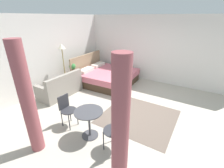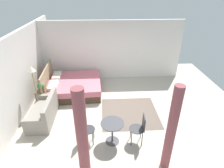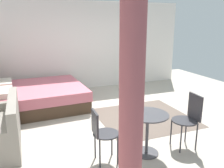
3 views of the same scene
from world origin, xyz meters
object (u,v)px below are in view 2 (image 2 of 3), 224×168
object	(u,v)px
potted_plant	(41,87)
floor_lamp	(32,75)
bed	(73,86)
nightstand	(43,97)
balcony_table	(112,129)
vase	(42,87)
couch	(44,113)
cafe_chair_near_couch	(140,127)
cafe_chair_near_window	(85,128)

from	to	relation	value
potted_plant	floor_lamp	xyz separation A→B (m)	(-0.36, 0.06, 0.66)
floor_lamp	bed	bearing A→B (deg)	-38.77
nightstand	balcony_table	bearing A→B (deg)	-130.24
nightstand	potted_plant	xyz separation A→B (m)	(-0.10, -0.02, 0.48)
bed	vase	size ratio (longest dim) A/B	12.41
couch	floor_lamp	xyz separation A→B (m)	(0.52, 0.31, 1.12)
cafe_chair_near_couch	couch	bearing A→B (deg)	68.57
cafe_chair_near_couch	potted_plant	bearing A→B (deg)	57.49
floor_lamp	potted_plant	bearing A→B (deg)	-8.61
balcony_table	cafe_chair_near_window	distance (m)	0.75
vase	cafe_chair_near_window	distance (m)	2.80
floor_lamp	cafe_chair_near_window	world-z (taller)	floor_lamp
nightstand	balcony_table	xyz separation A→B (m)	(-2.10, -2.48, 0.20)
potted_plant	floor_lamp	distance (m)	0.75
floor_lamp	cafe_chair_near_window	xyz separation A→B (m)	(-1.60, -1.76, -0.90)
vase	balcony_table	size ratio (longest dim) A/B	0.27
couch	cafe_chair_near_couch	bearing A→B (deg)	-111.43
cafe_chair_near_window	cafe_chair_near_couch	distance (m)	1.52
couch	vase	size ratio (longest dim) A/B	8.42
balcony_table	bed	bearing A→B (deg)	26.96
bed	balcony_table	world-z (taller)	bed
bed	nightstand	distance (m)	1.29
couch	cafe_chair_near_window	distance (m)	1.82
cafe_chair_near_window	cafe_chair_near_couch	bearing A→B (deg)	-93.37
bed	vase	world-z (taller)	bed
nightstand	floor_lamp	world-z (taller)	floor_lamp
floor_lamp	cafe_chair_near_couch	xyz separation A→B (m)	(-1.69, -3.28, -0.85)
nightstand	floor_lamp	distance (m)	1.23
bed	floor_lamp	size ratio (longest dim) A/B	1.30
potted_plant	cafe_chair_near_couch	size ratio (longest dim) A/B	0.43
nightstand	cafe_chair_near_couch	xyz separation A→B (m)	(-2.15, -3.25, 0.29)
balcony_table	potted_plant	bearing A→B (deg)	50.85
balcony_table	cafe_chair_near_couch	distance (m)	0.77
cafe_chair_near_couch	vase	bearing A→B (deg)	55.14
couch	vase	distance (m)	1.20
nightstand	vase	bearing A→B (deg)	8.33
potted_plant	cafe_chair_near_couch	bearing A→B (deg)	-122.51
couch	cafe_chair_near_window	bearing A→B (deg)	-126.53
floor_lamp	balcony_table	bearing A→B (deg)	-123.07
cafe_chair_near_window	couch	bearing A→B (deg)	53.47
floor_lamp	cafe_chair_near_couch	distance (m)	3.78
balcony_table	cafe_chair_near_window	size ratio (longest dim) A/B	0.82
nightstand	vase	size ratio (longest dim) A/B	3.00
potted_plant	nightstand	bearing A→B (deg)	13.79
potted_plant	bed	bearing A→B (deg)	-46.73
bed	vase	bearing A→B (deg)	124.44
potted_plant	vase	xyz separation A→B (m)	(0.22, 0.04, -0.12)
bed	potted_plant	bearing A→B (deg)	133.27
nightstand	balcony_table	world-z (taller)	balcony_table
bed	nightstand	xyz separation A→B (m)	(-0.82, 1.00, -0.02)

